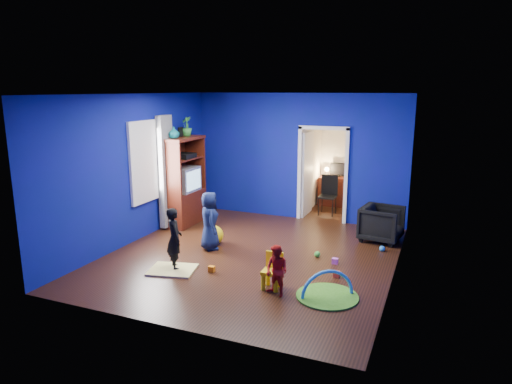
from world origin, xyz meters
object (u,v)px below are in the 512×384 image
at_px(vase, 174,133).
at_px(hopper_ball, 214,235).
at_px(study_desk, 336,191).
at_px(folding_chair, 327,196).
at_px(toddler_red, 277,271).
at_px(child_black, 174,239).
at_px(crt_tv, 185,179).
at_px(child_navy, 210,221).
at_px(tv_armoire, 183,181).
at_px(armchair, 382,224).
at_px(kid_chair, 272,273).
at_px(play_mat, 327,296).

height_order(vase, hopper_ball, vase).
bearing_deg(study_desk, folding_chair, -90.00).
bearing_deg(study_desk, toddler_red, -86.18).
height_order(child_black, toddler_red, child_black).
xyz_separation_m(crt_tv, hopper_ball, (1.25, -1.03, -0.83)).
distance_m(toddler_red, folding_chair, 4.67).
height_order(child_navy, vase, vase).
height_order(toddler_red, tv_armoire, tv_armoire).
bearing_deg(vase, armchair, 9.83).
bearing_deg(folding_chair, vase, -141.31).
bearing_deg(child_black, folding_chair, -63.34).
relative_size(armchair, vase, 3.20).
relative_size(armchair, kid_chair, 1.57).
relative_size(vase, kid_chair, 0.49).
bearing_deg(kid_chair, child_black, 175.07).
relative_size(child_navy, hopper_ball, 2.93).
relative_size(vase, crt_tv, 0.35).
bearing_deg(crt_tv, child_black, -62.97).
distance_m(vase, tv_armoire, 1.14).
bearing_deg(kid_chair, crt_tv, 139.02).
bearing_deg(toddler_red, kid_chair, 148.79).
bearing_deg(hopper_ball, folding_chair, 62.87).
bearing_deg(child_black, study_desk, -59.97).
height_order(crt_tv, play_mat, crt_tv).
xyz_separation_m(armchair, crt_tv, (-4.25, -0.44, 0.66)).
xyz_separation_m(armchair, tv_armoire, (-4.29, -0.44, 0.62)).
bearing_deg(child_black, tv_armoire, -15.75).
bearing_deg(hopper_ball, kid_chair, -39.86).
bearing_deg(hopper_ball, tv_armoire, 141.29).
height_order(child_navy, folding_chair, child_navy).
xyz_separation_m(tv_armoire, study_desk, (2.82, 2.92, -0.60)).
relative_size(tv_armoire, play_mat, 2.14).
relative_size(armchair, study_desk, 0.89).
height_order(play_mat, folding_chair, folding_chair).
relative_size(toddler_red, vase, 3.14).
bearing_deg(child_black, armchair, -90.57).
distance_m(kid_chair, folding_chair, 4.47).
distance_m(armchair, play_mat, 2.96).
xyz_separation_m(tv_armoire, play_mat, (3.91, -2.47, -0.97)).
bearing_deg(study_desk, tv_armoire, -134.02).
height_order(armchair, tv_armoire, tv_armoire).
relative_size(toddler_red, crt_tv, 1.10).
relative_size(child_black, hopper_ball, 2.80).
xyz_separation_m(child_navy, crt_tv, (-1.30, 1.28, 0.46)).
distance_m(hopper_ball, kid_chair, 2.29).
xyz_separation_m(toddler_red, tv_armoire, (-3.20, 2.70, 0.60)).
distance_m(child_navy, play_mat, 2.88).
bearing_deg(armchair, kid_chair, 165.20).
distance_m(crt_tv, study_desk, 4.08).
relative_size(hopper_ball, study_desk, 0.43).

